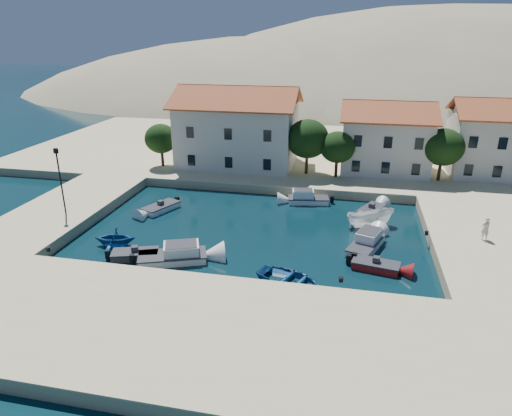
# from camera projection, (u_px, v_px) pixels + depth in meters

# --- Properties ---
(ground) EXTENTS (400.00, 400.00, 0.00)m
(ground) POSITION_uv_depth(u_px,v_px,m) (224.00, 288.00, 32.07)
(ground) COLOR black
(ground) RESTS_ON ground
(quay_south) EXTENTS (52.00, 12.00, 1.00)m
(quay_south) POSITION_uv_depth(u_px,v_px,m) (196.00, 333.00, 26.42)
(quay_south) COLOR #CFBE8D
(quay_south) RESTS_ON ground
(quay_east) EXTENTS (11.00, 20.00, 1.00)m
(quay_east) POSITION_uv_depth(u_px,v_px,m) (500.00, 247.00, 37.05)
(quay_east) COLOR #CFBE8D
(quay_east) RESTS_ON ground
(quay_west) EXTENTS (8.00, 20.00, 1.00)m
(quay_west) POSITION_uv_depth(u_px,v_px,m) (65.00, 210.00, 44.68)
(quay_west) COLOR #CFBE8D
(quay_west) RESTS_ON ground
(quay_north) EXTENTS (80.00, 36.00, 1.00)m
(quay_north) POSITION_uv_depth(u_px,v_px,m) (308.00, 152.00, 66.16)
(quay_north) COLOR #CFBE8D
(quay_north) RESTS_ON ground
(hills) EXTENTS (254.00, 176.00, 99.00)m
(hills) POSITION_uv_depth(u_px,v_px,m) (389.00, 163.00, 149.29)
(hills) COLOR #968E66
(hills) RESTS_ON ground
(building_left) EXTENTS (14.70, 9.45, 9.70)m
(building_left) POSITION_uv_depth(u_px,v_px,m) (238.00, 125.00, 56.61)
(building_left) COLOR beige
(building_left) RESTS_ON quay_north
(building_mid) EXTENTS (10.50, 8.40, 8.30)m
(building_mid) POSITION_uv_depth(u_px,v_px,m) (386.00, 136.00, 54.31)
(building_mid) COLOR beige
(building_mid) RESTS_ON quay_north
(building_right) EXTENTS (9.45, 8.40, 8.80)m
(building_right) POSITION_uv_depth(u_px,v_px,m) (493.00, 136.00, 52.81)
(building_right) COLOR beige
(building_right) RESTS_ON quay_north
(trees) EXTENTS (37.30, 5.30, 6.45)m
(trees) POSITION_uv_depth(u_px,v_px,m) (320.00, 143.00, 52.66)
(trees) COLOR #382314
(trees) RESTS_ON quay_north
(lamppost) EXTENTS (0.35, 0.25, 6.22)m
(lamppost) POSITION_uv_depth(u_px,v_px,m) (60.00, 175.00, 41.03)
(lamppost) COLOR black
(lamppost) RESTS_ON quay_west
(bollards) EXTENTS (29.36, 9.56, 0.30)m
(bollards) POSITION_uv_depth(u_px,v_px,m) (273.00, 253.00, 34.64)
(bollards) COLOR black
(bollards) RESTS_ON ground
(motorboat_grey_sw) EXTENTS (3.94, 2.65, 1.25)m
(motorboat_grey_sw) POSITION_uv_depth(u_px,v_px,m) (135.00, 255.00, 36.17)
(motorboat_grey_sw) COLOR #333439
(motorboat_grey_sw) RESTS_ON ground
(cabin_cruiser_south) EXTENTS (5.71, 3.97, 1.60)m
(cabin_cruiser_south) POSITION_uv_depth(u_px,v_px,m) (172.00, 256.00, 35.64)
(cabin_cruiser_south) COLOR white
(cabin_cruiser_south) RESTS_ON ground
(rowboat_south) EXTENTS (5.87, 5.05, 1.02)m
(rowboat_south) POSITION_uv_depth(u_px,v_px,m) (290.00, 284.00, 32.59)
(rowboat_south) COLOR #194F8B
(rowboat_south) RESTS_ON ground
(motorboat_red_se) EXTENTS (3.73, 2.20, 1.25)m
(motorboat_red_se) POSITION_uv_depth(u_px,v_px,m) (376.00, 266.00, 34.46)
(motorboat_red_se) COLOR maroon
(motorboat_red_se) RESTS_ON ground
(cabin_cruiser_east) EXTENTS (3.38, 5.08, 1.60)m
(cabin_cruiser_east) POSITION_uv_depth(u_px,v_px,m) (366.00, 244.00, 37.65)
(cabin_cruiser_east) COLOR white
(cabin_cruiser_east) RESTS_ON ground
(boat_east) EXTENTS (4.91, 3.45, 1.78)m
(boat_east) POSITION_uv_depth(u_px,v_px,m) (369.00, 226.00, 42.15)
(boat_east) COLOR white
(boat_east) RESTS_ON ground
(motorboat_white_ne) EXTENTS (3.09, 3.95, 1.25)m
(motorboat_white_ne) POSITION_uv_depth(u_px,v_px,m) (371.00, 211.00, 45.07)
(motorboat_white_ne) COLOR white
(motorboat_white_ne) RESTS_ON ground
(rowboat_west) EXTENTS (3.82, 3.45, 1.76)m
(rowboat_west) POSITION_uv_depth(u_px,v_px,m) (116.00, 245.00, 38.45)
(rowboat_west) COLOR #194F8B
(rowboat_west) RESTS_ON ground
(motorboat_white_west) EXTENTS (3.17, 4.28, 1.25)m
(motorboat_white_west) POSITION_uv_depth(u_px,v_px,m) (161.00, 208.00, 45.80)
(motorboat_white_west) COLOR white
(motorboat_white_west) RESTS_ON ground
(cabin_cruiser_north) EXTENTS (4.43, 2.44, 1.60)m
(cabin_cruiser_north) POSITION_uv_depth(u_px,v_px,m) (308.00, 199.00, 47.77)
(cabin_cruiser_north) COLOR white
(cabin_cruiser_north) RESTS_ON ground
(pedestrian) EXTENTS (0.82, 0.68, 1.93)m
(pedestrian) POSITION_uv_depth(u_px,v_px,m) (485.00, 229.00, 36.83)
(pedestrian) COLOR beige
(pedestrian) RESTS_ON quay_east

